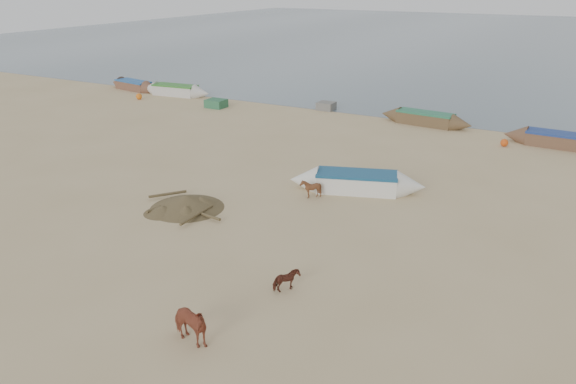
% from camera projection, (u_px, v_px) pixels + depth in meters
% --- Properties ---
extents(ground, '(140.00, 140.00, 0.00)m').
position_uv_depth(ground, '(234.00, 254.00, 19.92)').
color(ground, tan).
rests_on(ground, ground).
extents(sea, '(160.00, 160.00, 0.00)m').
position_uv_depth(sea, '(530.00, 39.00, 86.96)').
color(sea, slate).
rests_on(sea, ground).
extents(cow_adult, '(1.49, 0.86, 1.19)m').
position_uv_depth(cow_adult, '(189.00, 325.00, 14.86)').
color(cow_adult, brown).
rests_on(cow_adult, ground).
extents(calf_front, '(0.81, 0.73, 0.87)m').
position_uv_depth(calf_front, '(311.00, 188.00, 24.80)').
color(calf_front, '#59321C').
rests_on(calf_front, ground).
extents(calf_right, '(0.72, 0.81, 0.72)m').
position_uv_depth(calf_right, '(287.00, 281.00, 17.44)').
color(calf_right, '#58281C').
rests_on(calf_right, ground).
extents(near_canoe, '(6.28, 3.30, 0.90)m').
position_uv_depth(near_canoe, '(357.00, 182.00, 25.53)').
color(near_canoe, white).
rests_on(near_canoe, ground).
extents(debris_pile, '(3.97, 3.97, 0.57)m').
position_uv_depth(debris_pile, '(187.00, 202.00, 23.74)').
color(debris_pile, brown).
rests_on(debris_pile, ground).
extents(waterline_canoes, '(56.07, 3.29, 0.89)m').
position_uv_depth(waterline_canoes, '(415.00, 120.00, 36.60)').
color(waterline_canoes, brown).
rests_on(waterline_canoes, ground).
extents(beach_clutter, '(45.46, 5.26, 0.64)m').
position_uv_depth(beach_clutter, '(465.00, 132.00, 34.24)').
color(beach_clutter, '#2E6844').
rests_on(beach_clutter, ground).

